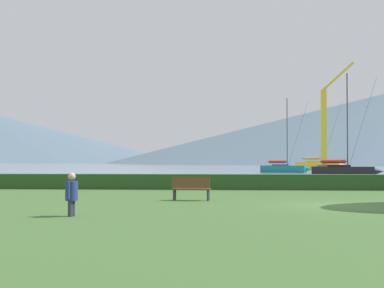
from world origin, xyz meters
The scene contains 9 objects.
ground_plane centered at (0.00, 0.00, 0.00)m, with size 1000.00×1000.00×0.00m, color #3D602D.
harbor_water centered at (0.00, 137.00, 0.00)m, with size 320.00×246.00×0.00m, color #8499A8.
hedge_line centered at (0.00, 11.00, 0.42)m, with size 80.00×1.20×0.83m, color #284C23.
sailboat_slip_1 centered at (7.06, 38.09, 0.60)m, with size 7.12×2.91×10.33m.
sailboat_slip_6 centered at (11.67, 87.96, 0.78)m, with size 9.36×4.84×12.89m.
sailboat_slip_7 centered at (2.56, 54.66, 0.56)m, with size 6.74×3.43×9.61m.
park_bench_near_path centered at (-5.46, 2.19, 0.53)m, with size 1.54×0.56×0.95m.
person_seated_viewer centered at (-8.37, -4.45, 0.69)m, with size 0.36×0.57×1.25m.
dock_crane centered at (10.25, 70.90, 5.56)m, with size 5.73×2.00×17.02m.
Camera 1 is at (-3.69, -20.63, 1.61)m, focal length 53.93 mm.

